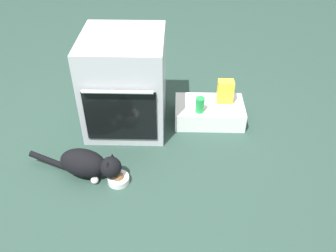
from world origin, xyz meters
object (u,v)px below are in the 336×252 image
(soda_can, at_px, (200,105))
(oven, at_px, (125,83))
(food_bowl, at_px, (118,179))
(snack_bag, at_px, (225,92))
(pantry_cabinet, at_px, (209,112))
(cat, at_px, (88,164))

(soda_can, bearing_deg, oven, 173.95)
(food_bowl, distance_m, snack_bag, 1.07)
(pantry_cabinet, distance_m, food_bowl, 0.94)
(pantry_cabinet, distance_m, cat, 1.05)
(oven, xyz_separation_m, cat, (-0.19, -0.60, -0.25))
(pantry_cabinet, distance_m, snack_bag, 0.21)
(oven, bearing_deg, pantry_cabinet, 3.52)
(oven, distance_m, food_bowl, 0.73)
(oven, height_order, food_bowl, oven)
(pantry_cabinet, bearing_deg, oven, -176.48)
(snack_bag, bearing_deg, food_bowl, -135.16)
(pantry_cabinet, height_order, cat, cat)
(pantry_cabinet, bearing_deg, food_bowl, -132.09)
(oven, xyz_separation_m, snack_bag, (0.76, 0.08, -0.12))
(snack_bag, bearing_deg, soda_can, -144.29)
(cat, bearing_deg, snack_bag, 50.74)
(food_bowl, relative_size, soda_can, 1.17)
(pantry_cabinet, bearing_deg, soda_can, -130.25)
(oven, xyz_separation_m, soda_can, (0.56, -0.06, -0.15))
(cat, relative_size, snack_bag, 3.61)
(food_bowl, bearing_deg, soda_can, 47.62)
(snack_bag, relative_size, soda_can, 1.50)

